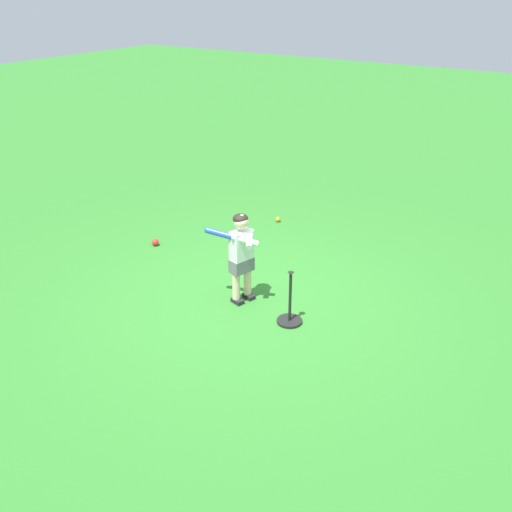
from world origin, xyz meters
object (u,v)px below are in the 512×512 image
(play_ball_center_lawn, at_px, (155,242))
(play_ball_far_right, at_px, (278,219))
(child_batter, at_px, (241,250))
(batting_tee, at_px, (290,314))

(play_ball_center_lawn, bearing_deg, play_ball_far_right, 59.63)
(child_batter, bearing_deg, batting_tee, -8.68)
(child_batter, relative_size, play_ball_far_right, 13.59)
(child_batter, distance_m, play_ball_far_right, 2.52)
(child_batter, height_order, play_ball_center_lawn, child_batter)
(play_ball_center_lawn, bearing_deg, child_batter, -17.47)
(play_ball_far_right, xyz_separation_m, play_ball_center_lawn, (-0.99, -1.69, 0.01))
(child_batter, bearing_deg, play_ball_far_right, 111.16)
(play_ball_center_lawn, bearing_deg, batting_tee, -15.11)
(play_ball_far_right, height_order, play_ball_center_lawn, play_ball_center_lawn)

